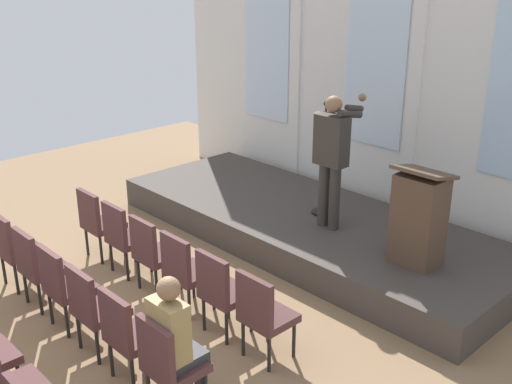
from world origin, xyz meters
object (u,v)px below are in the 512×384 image
Objects in this scene: speaker at (332,152)px; chair_r1_c3 at (93,305)px; chair_r0_c2 at (152,250)px; chair_r1_c5 at (168,361)px; lectern at (419,218)px; chair_r0_c5 at (263,312)px; chair_r1_c1 at (37,263)px; chair_r1_c0 at (14,246)px; chair_r1_c2 at (63,283)px; chair_r0_c1 at (124,234)px; chair_r0_c3 at (185,268)px; chair_r0_c4 at (221,288)px; audience_r1_c5 at (175,338)px; chair_r1_c4 at (128,331)px; chair_r0_c0 at (98,220)px; mic_stand at (323,190)px.

chair_r1_c3 is (-0.17, -3.31, -0.88)m from speaker.
chair_r1_c5 is (1.82, -1.11, 0.00)m from chair_r0_c2.
chair_r0_c5 is (-0.30, -2.13, -0.43)m from lectern.
chair_r0_c2 is at bearing 61.21° from chair_r1_c1.
chair_r1_c3 is (1.82, 0.00, 0.00)m from chair_r1_c0.
chair_r1_c1 is at bearing 180.00° from chair_r1_c2.
chair_r1_c5 is at bearing 0.00° from chair_r1_c2.
chair_r0_c1 and chair_r1_c0 have the same top height.
chair_r1_c5 is at bearing -90.00° from chair_r0_c5.
chair_r0_c1 is 2.67m from chair_r1_c5.
chair_r0_c1 is 1.64m from chair_r1_c3.
chair_r0_c5 is at bearing 0.00° from chair_r0_c3.
chair_r1_c3 is 1.21m from chair_r1_c5.
chair_r0_c5 is (0.61, 0.00, 0.00)m from chair_r0_c4.
lectern is at bearing 81.99° from chair_r0_c5.
chair_r1_c2 is at bearing 0.00° from chair_r1_c1.
speaker is 1.83× the size of chair_r1_c2.
chair_r0_c3 is at bearing -94.45° from speaker.
chair_r1_c5 is at bearing -72.54° from speaker.
chair_r0_c4 is 1.20m from audience_r1_c5.
chair_r1_c1 is at bearing -118.79° from chair_r0_c2.
chair_r0_c5 is 1.00× the size of chair_r1_c4.
lectern is at bearing 66.95° from chair_r0_c4.
chair_r0_c3 is 1.00× the size of chair_r1_c0.
chair_r1_c3 is 0.72× the size of audience_r1_c5.
audience_r1_c5 is at bearing -29.31° from chair_r0_c2.
mic_stand is at bearing 56.34° from chair_r0_c0.
audience_r1_c5 reaches higher than chair_r1_c4.
chair_r0_c1 is at bearing 180.00° from chair_r0_c2.
chair_r0_c5 is (1.39, -2.48, -0.21)m from mic_stand.
chair_r1_c0 is at bearing -118.79° from chair_r0_c1.
mic_stand is 1.65× the size of chair_r1_c0.
chair_r1_c0 is at bearing -90.00° from chair_r0_c0.
lectern reaches higher than chair_r0_c1.
chair_r1_c5 is at bearing -68.84° from mic_stand.
chair_r0_c5 is (2.43, 0.00, 0.00)m from chair_r0_c1.
chair_r1_c3 is at bearing 0.00° from chair_r1_c0.
chair_r1_c1 is (-2.43, -1.11, 0.00)m from chair_r0_c5.
chair_r1_c3 is at bearing 0.00° from chair_r1_c2.
chair_r1_c0 is 1.82m from chair_r1_c3.
speaker is at bearing 87.03° from chair_r1_c3.
chair_r0_c0 is (-3.34, -2.13, -0.43)m from lectern.
chair_r0_c1 is at bearing 118.79° from chair_r1_c2.
chair_r1_c3 is (1.21, -1.11, 0.00)m from chair_r0_c1.
chair_r0_c5 and chair_r1_c2 have the same top height.
chair_r1_c4 is at bearing -24.46° from chair_r0_c0.
chair_r0_c3 is 2.13m from chair_r1_c0.
chair_r0_c0 is 0.72× the size of audience_r1_c5.
mic_stand is at bearing 107.46° from chair_r0_c4.
mic_stand is at bearing 119.23° from chair_r0_c5.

